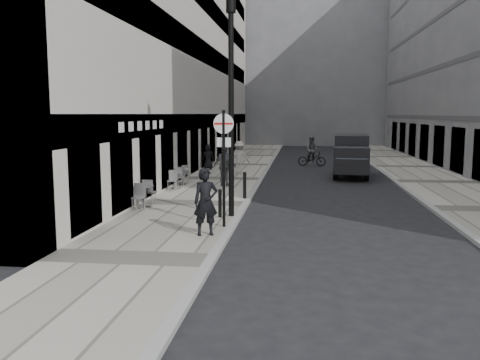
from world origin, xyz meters
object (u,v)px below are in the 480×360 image
(sign_post, at_px, (224,153))
(panel_van, at_px, (351,153))
(lamppost, at_px, (231,99))
(cyclist, at_px, (312,154))
(walking_man, at_px, (206,202))

(sign_post, relative_size, panel_van, 0.69)
(lamppost, distance_m, panel_van, 13.86)
(cyclist, bearing_deg, walking_man, -90.02)
(sign_post, distance_m, cyclist, 20.25)
(panel_van, height_order, cyclist, panel_van)
(walking_man, height_order, sign_post, sign_post)
(walking_man, xyz_separation_m, panel_van, (5.51, 15.39, 0.25))
(sign_post, xyz_separation_m, panel_van, (5.16, 14.23, -1.07))
(sign_post, bearing_deg, walking_man, -107.88)
(walking_man, bearing_deg, sign_post, 51.71)
(panel_van, relative_size, cyclist, 2.52)
(lamppost, distance_m, cyclist, 18.83)
(sign_post, height_order, lamppost, lamppost)
(walking_man, distance_m, panel_van, 16.35)
(sign_post, relative_size, lamppost, 0.50)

